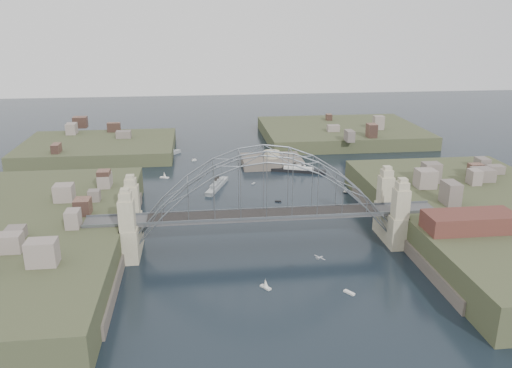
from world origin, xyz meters
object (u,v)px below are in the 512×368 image
Objects in this scene: wharf_shed at (470,222)px; ocean_liner at (299,170)px; naval_cruiser_near at (217,185)px; bridge at (265,198)px; fort_island at (271,166)px; naval_cruiser_far at (166,154)px.

wharf_shed reaches higher than ocean_liner.
naval_cruiser_near is 0.91× the size of ocean_liner.
wharf_shed is 80.64m from naval_cruiser_near.
bridge reaches higher than fort_island.
naval_cruiser_far is 55.53m from ocean_liner.
bridge is 46.23m from wharf_shed.
fort_island is at bearing 48.58° from naval_cruiser_near.
ocean_liner is (8.31, -10.21, 1.08)m from fort_island.
fort_island is at bearing 80.27° from bridge.
bridge is at bearing -108.76° from ocean_liner.
naval_cruiser_far is (-40.06, 17.07, 1.18)m from fort_island.
ocean_liner is at bearing -29.42° from naval_cruiser_far.
naval_cruiser_near is at bearing -131.42° from fort_island.
naval_cruiser_near is 45.41m from naval_cruiser_far.
wharf_shed is 1.15× the size of naval_cruiser_near.
fort_island is 43.56m from naval_cruiser_far.
wharf_shed is 1.04× the size of ocean_liner.
naval_cruiser_far is at bearing 107.86° from bridge.
wharf_shed is at bearing -17.65° from bridge.
naval_cruiser_far reaches higher than ocean_liner.
fort_island is at bearing 110.85° from wharf_shed.
naval_cruiser_near is (-21.50, -24.37, 1.16)m from fort_island.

